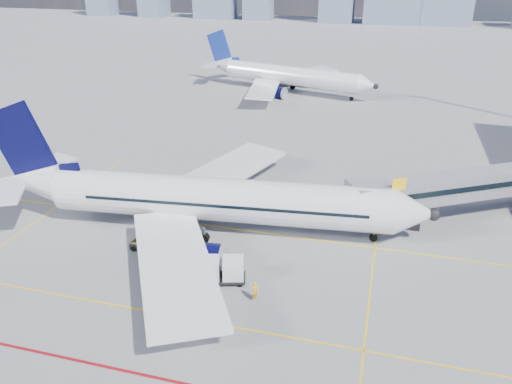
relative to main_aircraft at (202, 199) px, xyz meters
The scene contains 9 objects.
ground 8.58m from the main_aircraft, 68.97° to the right, with size 420.00×420.00×0.00m, color gray.
apron_markings 12.00m from the main_aircraft, 78.64° to the right, with size 90.00×35.12×0.01m.
jet_bridge 28.02m from the main_aircraft, 19.78° to the left, with size 23.55×15.78×6.30m.
main_aircraft is the anchor object (origin of this frame).
second_aircraft 57.97m from the main_aircraft, 94.27° to the left, with size 37.68×32.24×11.22m.
baggage_tug 8.32m from the main_aircraft, 62.24° to the right, with size 2.74×2.23×1.68m.
cargo_dolly 9.72m from the main_aircraft, 60.22° to the right, with size 4.34×2.82×2.20m.
belt_loader 6.73m from the main_aircraft, 119.89° to the right, with size 5.31×1.67×2.14m.
ramp_worker 13.05m from the main_aircraft, 50.85° to the right, with size 0.62×0.41×1.71m, color gold.
Camera 1 is at (13.75, -33.51, 24.57)m, focal length 35.00 mm.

